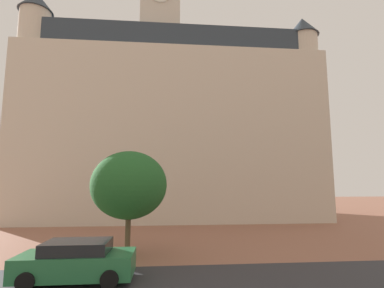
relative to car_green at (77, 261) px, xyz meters
name	(u,v)px	position (x,y,z in m)	size (l,w,h in m)	color
ground_plane	(185,266)	(4.24, 1.55, -0.72)	(120.00, 120.00, 0.00)	#93604C
landmark_building	(171,127)	(3.92, 20.39, 9.22)	(30.11, 13.32, 32.41)	beige
car_green	(77,261)	(0.00, 0.00, 0.00)	(4.27, 2.11, 1.47)	#287042
tree_curb_far	(129,185)	(1.49, 3.24, 2.85)	(3.82, 3.82, 5.29)	brown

